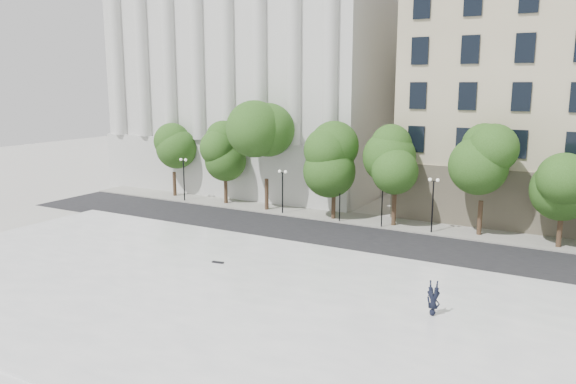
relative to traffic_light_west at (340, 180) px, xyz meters
name	(u,v)px	position (x,y,z in m)	size (l,w,h in m)	color
ground	(180,320)	(1.29, -22.30, -3.71)	(160.00, 160.00, 0.00)	#BAB8B0
plaza	(216,296)	(1.29, -19.30, -3.48)	(44.00, 22.00, 0.45)	white
street	(332,236)	(1.29, -4.30, -3.70)	(60.00, 8.00, 0.02)	black
far_sidewalk	(361,219)	(1.29, 1.70, -3.65)	(60.00, 4.00, 0.12)	#99978D
building_west	(277,73)	(-15.71, 16.27, 9.18)	(31.50, 27.65, 25.60)	#BCBBB7
traffic_light_west	(340,180)	(0.00, 0.00, 0.00)	(0.72, 1.80, 4.21)	black
traffic_light_east	(383,185)	(3.77, 0.00, -0.10)	(0.60, 1.59, 4.13)	black
person_lying	(433,310)	(12.49, -16.50, -3.01)	(0.64, 0.42, 1.77)	black
skateboard	(218,262)	(-1.67, -15.09, -3.22)	(0.79, 0.20, 0.08)	black
street_trees	(369,163)	(2.06, 1.15, 1.43)	(45.11, 5.04, 7.86)	#382619
lamp_posts	(351,189)	(0.88, 0.30, -0.79)	(37.43, 0.28, 4.46)	black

